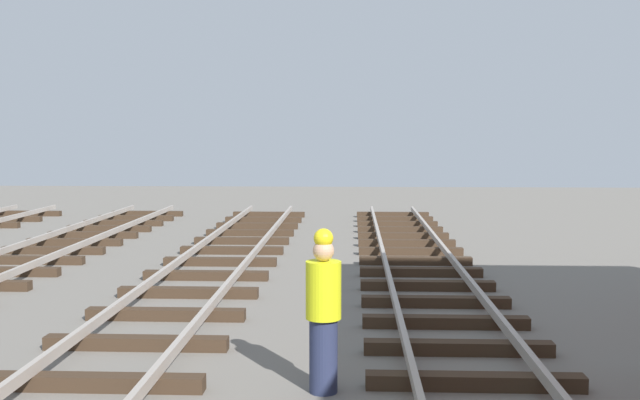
# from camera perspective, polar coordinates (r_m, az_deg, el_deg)

# --- Properties ---
(track_worker_foreground) EXTENTS (0.40, 0.40, 1.87)m
(track_worker_foreground) POSITION_cam_1_polar(r_m,az_deg,el_deg) (8.49, 0.26, -8.49)
(track_worker_foreground) COLOR #262D4C
(track_worker_foreground) RESTS_ON ground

